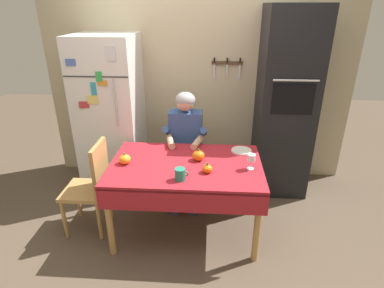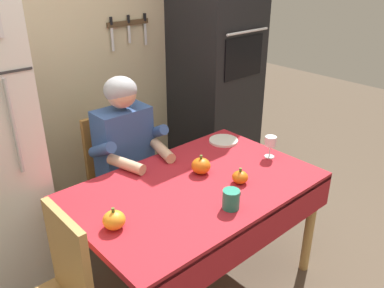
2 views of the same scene
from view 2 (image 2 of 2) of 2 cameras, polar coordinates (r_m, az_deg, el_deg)
name	(u,v)px [view 2 (image 2 of 2)]	position (r m, az deg, el deg)	size (l,w,h in m)	color
back_wall_assembly	(85,49)	(3.09, -14.97, 12.87)	(3.70, 0.13, 2.60)	#BCAD89
wall_oven	(216,69)	(3.45, 3.39, 10.63)	(0.60, 0.64, 2.10)	black
dining_table	(198,198)	(2.32, 0.87, -7.75)	(1.40, 0.90, 0.74)	tan
chair_behind_person	(117,173)	(2.92, -10.58, -4.07)	(0.40, 0.40, 0.93)	#9E6B33
seated_person	(130,154)	(2.67, -8.80, -1.35)	(0.47, 0.55, 1.25)	#38384C
coffee_mug	(231,199)	(2.07, 5.60, -7.83)	(0.12, 0.09, 0.10)	#237F66
wine_glass	(271,142)	(2.59, 11.12, 0.24)	(0.07, 0.07, 0.14)	white
pumpkin_large	(201,166)	(2.38, 1.28, -3.12)	(0.12, 0.12, 0.12)	orange
pumpkin_medium	(114,220)	(1.96, -11.04, -10.56)	(0.11, 0.11, 0.11)	orange
pumpkin_small	(240,177)	(2.30, 6.86, -4.70)	(0.09, 0.09, 0.09)	orange
serving_tray	(224,141)	(2.80, 4.51, 0.48)	(0.20, 0.20, 0.02)	silver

